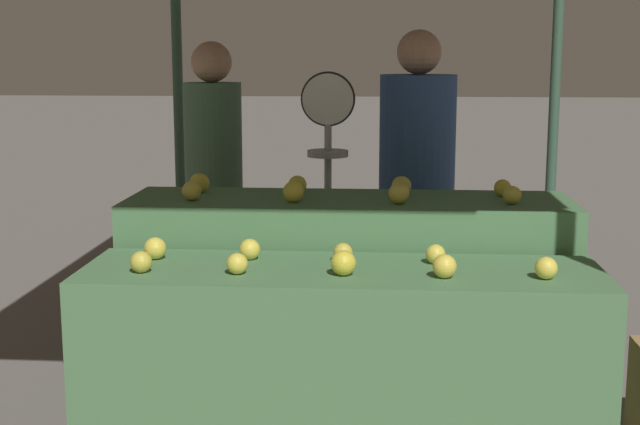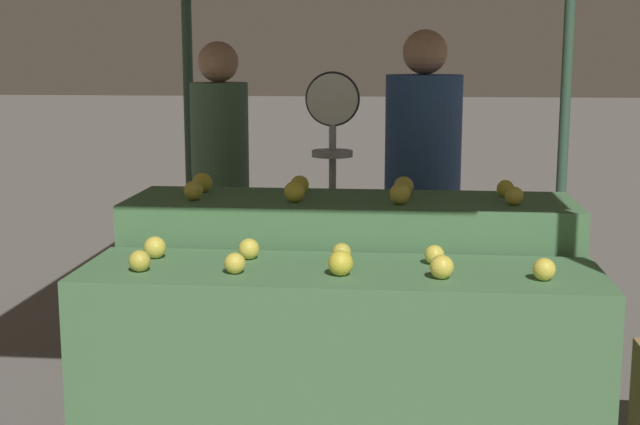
% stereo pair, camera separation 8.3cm
% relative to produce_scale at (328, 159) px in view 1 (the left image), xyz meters
% --- Properties ---
extents(display_counter_front, '(1.87, 0.55, 0.85)m').
position_rel_produce_scale_xyz_m(display_counter_front, '(0.13, -1.21, -0.67)').
color(display_counter_front, '#4C7A4C').
rests_on(display_counter_front, ground_plane).
extents(display_counter_back, '(1.87, 0.55, 1.00)m').
position_rel_produce_scale_xyz_m(display_counter_back, '(0.13, -0.61, -0.60)').
color(display_counter_back, '#4C7A4C').
rests_on(display_counter_back, ground_plane).
extents(apple_front_0, '(0.08, 0.08, 0.08)m').
position_rel_produce_scale_xyz_m(apple_front_0, '(-0.57, -1.32, -0.21)').
color(apple_front_0, gold).
rests_on(apple_front_0, display_counter_front).
extents(apple_front_1, '(0.08, 0.08, 0.08)m').
position_rel_produce_scale_xyz_m(apple_front_1, '(-0.23, -1.31, -0.21)').
color(apple_front_1, yellow).
rests_on(apple_front_1, display_counter_front).
extents(apple_front_2, '(0.09, 0.09, 0.09)m').
position_rel_produce_scale_xyz_m(apple_front_2, '(0.14, -1.30, -0.21)').
color(apple_front_2, gold).
rests_on(apple_front_2, display_counter_front).
extents(apple_front_3, '(0.08, 0.08, 0.08)m').
position_rel_produce_scale_xyz_m(apple_front_3, '(0.49, -1.32, -0.21)').
color(apple_front_3, yellow).
rests_on(apple_front_3, display_counter_front).
extents(apple_front_4, '(0.08, 0.08, 0.08)m').
position_rel_produce_scale_xyz_m(apple_front_4, '(0.83, -1.31, -0.21)').
color(apple_front_4, yellow).
rests_on(apple_front_4, display_counter_front).
extents(apple_front_5, '(0.08, 0.08, 0.08)m').
position_rel_produce_scale_xyz_m(apple_front_5, '(-0.58, -1.11, -0.21)').
color(apple_front_5, yellow).
rests_on(apple_front_5, display_counter_front).
extents(apple_front_6, '(0.08, 0.08, 0.08)m').
position_rel_produce_scale_xyz_m(apple_front_6, '(-0.22, -1.09, -0.21)').
color(apple_front_6, yellow).
rests_on(apple_front_6, display_counter_front).
extents(apple_front_7, '(0.07, 0.07, 0.07)m').
position_rel_produce_scale_xyz_m(apple_front_7, '(0.13, -1.10, -0.22)').
color(apple_front_7, gold).
rests_on(apple_front_7, display_counter_front).
extents(apple_front_8, '(0.07, 0.07, 0.07)m').
position_rel_produce_scale_xyz_m(apple_front_8, '(0.47, -1.11, -0.21)').
color(apple_front_8, yellow).
rests_on(apple_front_8, display_counter_front).
extents(apple_back_0, '(0.08, 0.08, 0.08)m').
position_rel_produce_scale_xyz_m(apple_back_0, '(-0.52, -0.71, -0.05)').
color(apple_back_0, gold).
rests_on(apple_back_0, display_counter_back).
extents(apple_back_1, '(0.09, 0.09, 0.09)m').
position_rel_produce_scale_xyz_m(apple_back_1, '(-0.10, -0.72, -0.05)').
color(apple_back_1, gold).
rests_on(apple_back_1, display_counter_back).
extents(apple_back_2, '(0.09, 0.09, 0.09)m').
position_rel_produce_scale_xyz_m(apple_back_2, '(0.34, -0.73, -0.05)').
color(apple_back_2, gold).
rests_on(apple_back_2, display_counter_back).
extents(apple_back_3, '(0.08, 0.08, 0.08)m').
position_rel_produce_scale_xyz_m(apple_back_3, '(0.79, -0.71, -0.06)').
color(apple_back_3, gold).
rests_on(apple_back_3, display_counter_back).
extents(apple_back_4, '(0.09, 0.09, 0.09)m').
position_rel_produce_scale_xyz_m(apple_back_4, '(-0.53, -0.49, -0.05)').
color(apple_back_4, gold).
rests_on(apple_back_4, display_counter_back).
extents(apple_back_5, '(0.08, 0.08, 0.08)m').
position_rel_produce_scale_xyz_m(apple_back_5, '(-0.10, -0.51, -0.05)').
color(apple_back_5, gold).
rests_on(apple_back_5, display_counter_back).
extents(apple_back_6, '(0.08, 0.08, 0.08)m').
position_rel_produce_scale_xyz_m(apple_back_6, '(0.35, -0.51, -0.05)').
color(apple_back_6, gold).
rests_on(apple_back_6, display_counter_back).
extents(apple_back_7, '(0.07, 0.07, 0.07)m').
position_rel_produce_scale_xyz_m(apple_back_7, '(0.78, -0.51, -0.06)').
color(apple_back_7, gold).
rests_on(apple_back_7, display_counter_back).
extents(produce_scale, '(0.26, 0.20, 1.52)m').
position_rel_produce_scale_xyz_m(produce_scale, '(0.00, 0.00, 0.00)').
color(produce_scale, '#99999E').
rests_on(produce_scale, ground_plane).
extents(person_vendor_at_scale, '(0.52, 0.52, 1.73)m').
position_rel_produce_scale_xyz_m(person_vendor_at_scale, '(0.44, 0.30, -0.11)').
color(person_vendor_at_scale, '#2D2D38').
rests_on(person_vendor_at_scale, ground_plane).
extents(person_customer_left, '(0.41, 0.41, 1.67)m').
position_rel_produce_scale_xyz_m(person_customer_left, '(-0.66, 0.47, -0.12)').
color(person_customer_left, '#2D2D38').
rests_on(person_customer_left, ground_plane).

